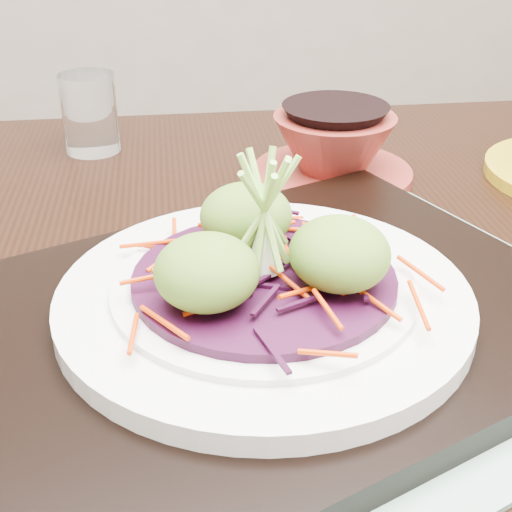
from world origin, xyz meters
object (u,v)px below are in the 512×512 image
object	(u,v)px
serving_tray	(264,320)
terracotta_bowl_set	(333,152)
white_plate	(264,297)
dining_table	(244,391)
water_glass	(90,113)

from	to	relation	value
serving_tray	terracotta_bowl_set	distance (m)	0.29
terracotta_bowl_set	serving_tray	bearing A→B (deg)	-120.37
serving_tray	terracotta_bowl_set	world-z (taller)	terracotta_bowl_set
white_plate	terracotta_bowl_set	world-z (taller)	terracotta_bowl_set
dining_table	water_glass	xyz separation A→B (m)	(-0.09, 0.33, 0.15)
water_glass	dining_table	bearing A→B (deg)	-74.74
dining_table	water_glass	bearing A→B (deg)	113.49
serving_tray	water_glass	distance (m)	0.42
dining_table	serving_tray	bearing A→B (deg)	-85.29
dining_table	white_plate	distance (m)	0.16
dining_table	white_plate	bearing A→B (deg)	-85.29
white_plate	serving_tray	bearing A→B (deg)	-118.89
dining_table	water_glass	size ratio (longest dim) A/B	16.27
dining_table	serving_tray	xyz separation A→B (m)	(-0.00, -0.07, 0.12)
serving_tray	white_plate	distance (m)	0.02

